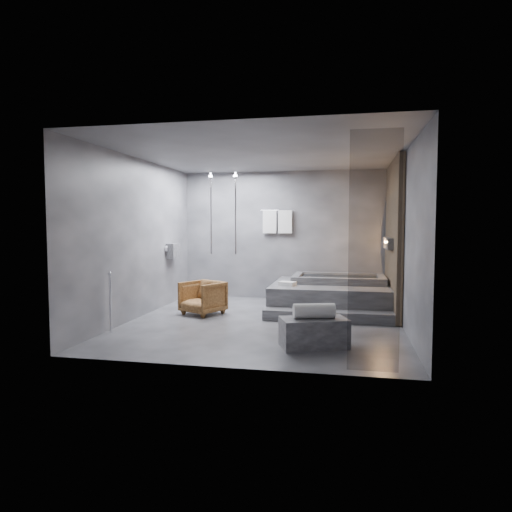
# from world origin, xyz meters

# --- Properties ---
(room) EXTENTS (5.00, 5.04, 2.82)m
(room) POSITION_xyz_m (0.40, 0.24, 1.73)
(room) COLOR #303033
(room) RESTS_ON ground
(tub_deck) EXTENTS (2.20, 2.00, 0.50)m
(tub_deck) POSITION_xyz_m (1.05, 1.45, 0.25)
(tub_deck) COLOR #353538
(tub_deck) RESTS_ON ground
(tub_step) EXTENTS (2.20, 0.36, 0.18)m
(tub_step) POSITION_xyz_m (1.05, 0.27, 0.09)
(tub_step) COLOR #353538
(tub_step) RESTS_ON ground
(concrete_bench) EXTENTS (0.98, 0.75, 0.39)m
(concrete_bench) POSITION_xyz_m (0.94, -1.41, 0.20)
(concrete_bench) COLOR #363639
(concrete_bench) RESTS_ON ground
(driftwood_chair) EXTENTS (0.89, 0.90, 0.61)m
(driftwood_chair) POSITION_xyz_m (-1.22, 0.44, 0.31)
(driftwood_chair) COLOR #472911
(driftwood_chair) RESTS_ON ground
(rolled_towel) EXTENTS (0.59, 0.34, 0.20)m
(rolled_towel) POSITION_xyz_m (0.94, -1.41, 0.49)
(rolled_towel) COLOR silver
(rolled_towel) RESTS_ON concrete_bench
(deck_towel) EXTENTS (0.33, 0.28, 0.08)m
(deck_towel) POSITION_xyz_m (0.27, 0.93, 0.54)
(deck_towel) COLOR silver
(deck_towel) RESTS_ON tub_deck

